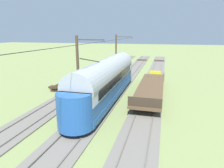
{
  "coord_description": "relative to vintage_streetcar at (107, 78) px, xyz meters",
  "views": [
    {
      "loc": [
        -5.72,
        20.3,
        6.85
      ],
      "look_at": [
        -0.52,
        0.92,
        1.66
      ],
      "focal_mm": 31.6,
      "sensor_mm": 36.0,
      "label": 1
    }
  ],
  "objects": [
    {
      "name": "spare_tie_stack",
      "position": [
        6.97,
        -2.02,
        -1.99
      ],
      "size": [
        2.4,
        2.4,
        0.54
      ],
      "color": "#382819",
      "rests_on": "ground"
    },
    {
      "name": "catenary_pole_mid_near",
      "position": [
        2.76,
        0.86,
        1.23
      ],
      "size": [
        3.08,
        0.28,
        6.64
      ],
      "color": "#423323",
      "rests_on": "ground"
    },
    {
      "name": "track_end_bumper",
      "position": [
        -4.37,
        -13.44,
        -1.86
      ],
      "size": [
        1.8,
        0.6,
        0.8
      ],
      "primitive_type": "cube",
      "color": "#B2A519",
      "rests_on": "ground"
    },
    {
      "name": "vintage_streetcar",
      "position": [
        0.0,
        0.0,
        0.0
      ],
      "size": [
        2.65,
        17.92,
        5.0
      ],
      "color": "#1E4C93",
      "rests_on": "ground"
    },
    {
      "name": "switch_stand",
      "position": [
        -5.75,
        -9.69,
        -1.56
      ],
      "size": [
        0.5,
        0.3,
        1.24
      ],
      "color": "black",
      "rests_on": "ground"
    },
    {
      "name": "ground_plane",
      "position": [
        0.0,
        -1.04,
        -2.26
      ],
      "size": [
        220.0,
        220.0,
        0.0
      ],
      "primitive_type": "plane",
      "color": "olive"
    },
    {
      "name": "track_streetcar_siding",
      "position": [
        -4.37,
        -1.36,
        -2.21
      ],
      "size": [
        2.8,
        80.0,
        0.18
      ],
      "color": "#666059",
      "rests_on": "ground"
    },
    {
      "name": "track_third_siding",
      "position": [
        4.37,
        -1.36,
        -2.21
      ],
      "size": [
        2.8,
        80.0,
        0.18
      ],
      "color": "#666059",
      "rests_on": "ground"
    },
    {
      "name": "flatcar_adjacent",
      "position": [
        -4.37,
        -2.73,
        -1.4
      ],
      "size": [
        2.8,
        14.04,
        1.6
      ],
      "color": "brown",
      "rests_on": "ground"
    },
    {
      "name": "catenary_pole_foreground",
      "position": [
        2.76,
        -15.47,
        1.23
      ],
      "size": [
        3.08,
        0.28,
        6.64
      ],
      "color": "#423323",
      "rests_on": "ground"
    },
    {
      "name": "overhead_wire_run",
      "position": [
        0.05,
        8.21,
        3.83
      ],
      "size": [
        2.87,
        53.0,
        0.18
      ],
      "color": "black",
      "rests_on": "ground"
    },
    {
      "name": "track_adjacent_siding",
      "position": [
        0.0,
        -1.36,
        -2.21
      ],
      "size": [
        2.8,
        80.0,
        0.18
      ],
      "color": "#666059",
      "rests_on": "ground"
    }
  ]
}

